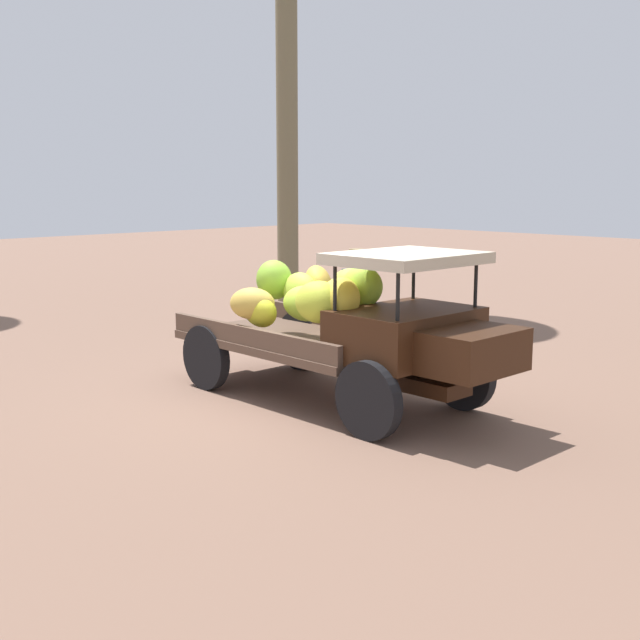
{
  "coord_description": "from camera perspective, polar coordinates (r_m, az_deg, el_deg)",
  "views": [
    {
      "loc": [
        6.84,
        -6.49,
        2.59
      ],
      "look_at": [
        -0.02,
        0.18,
        0.95
      ],
      "focal_mm": 45.2,
      "sensor_mm": 36.0,
      "label": 1
    }
  ],
  "objects": [
    {
      "name": "farmer",
      "position": [
        11.2,
        2.53,
        1.34
      ],
      "size": [
        0.54,
        0.5,
        1.69
      ],
      "rotation": [
        0.0,
        0.0,
        -1.86
      ],
      "color": "olive",
      "rests_on": "ground"
    },
    {
      "name": "ground_plane",
      "position": [
        9.78,
        -0.68,
        -5.63
      ],
      "size": [
        60.0,
        60.0,
        0.0
      ],
      "primitive_type": "plane",
      "color": "#7D5C4B"
    },
    {
      "name": "truck",
      "position": [
        9.29,
        2.19,
        -0.43
      ],
      "size": [
        4.51,
        1.9,
        1.85
      ],
      "rotation": [
        0.0,
        0.0,
        -0.01
      ],
      "color": "#371D0F",
      "rests_on": "ground"
    }
  ]
}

